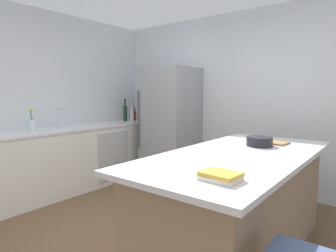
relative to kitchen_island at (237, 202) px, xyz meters
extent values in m
cube|color=silver|center=(-0.56, 1.77, 0.84)|extent=(6.00, 0.10, 2.60)
cube|color=silver|center=(-3.01, -0.48, 0.84)|extent=(0.10, 6.00, 2.60)
cube|color=silver|center=(-2.65, 0.27, -0.01)|extent=(0.63, 2.69, 0.89)
cube|color=silver|center=(-2.65, 0.27, 0.45)|extent=(0.66, 2.72, 0.03)
cube|color=#B2B5BA|center=(-2.33, 0.61, -0.01)|extent=(0.01, 0.60, 0.75)
cube|color=#8E755B|center=(0.00, 0.00, -0.03)|extent=(0.90, 2.07, 0.86)
cube|color=silver|center=(0.00, 0.00, 0.43)|extent=(1.06, 2.27, 0.04)
cube|color=#93969B|center=(-1.80, 1.35, 0.45)|extent=(0.77, 0.73, 1.81)
cylinder|color=#4C4C51|center=(-2.14, 0.97, 0.54)|extent=(0.02, 0.02, 0.91)
cylinder|color=silver|center=(-2.71, -0.07, 0.48)|extent=(0.05, 0.05, 0.02)
cylinder|color=silver|center=(-2.71, -0.07, 0.63)|extent=(0.02, 0.02, 0.28)
cylinder|color=silver|center=(-2.65, -0.07, 0.75)|extent=(0.14, 0.02, 0.02)
cylinder|color=silver|center=(-2.65, -0.49, 0.54)|extent=(0.09, 0.09, 0.15)
cylinder|color=#4C7F3D|center=(-2.66, -0.48, 0.64)|extent=(0.01, 0.03, 0.22)
sphere|color=yellow|center=(-2.66, -0.48, 0.75)|extent=(0.04, 0.04, 0.04)
cylinder|color=#4C7F3D|center=(-2.65, -0.49, 0.63)|extent=(0.01, 0.01, 0.21)
sphere|color=yellow|center=(-2.65, -0.49, 0.74)|extent=(0.04, 0.04, 0.04)
cylinder|color=#4C7F3D|center=(-2.64, -0.48, 0.63)|extent=(0.01, 0.04, 0.21)
sphere|color=yellow|center=(-2.64, -0.48, 0.74)|extent=(0.04, 0.04, 0.04)
cylinder|color=brown|center=(-2.60, 1.52, 0.58)|extent=(0.08, 0.08, 0.23)
cylinder|color=brown|center=(-2.60, 1.52, 0.74)|extent=(0.03, 0.03, 0.09)
cylinder|color=black|center=(-2.60, 1.52, 0.79)|extent=(0.03, 0.03, 0.01)
cylinder|color=red|center=(-2.67, 1.41, 0.55)|extent=(0.05, 0.05, 0.16)
cylinder|color=red|center=(-2.67, 1.41, 0.66)|extent=(0.02, 0.02, 0.05)
cylinder|color=black|center=(-2.67, 1.41, 0.69)|extent=(0.02, 0.02, 0.01)
cylinder|color=silver|center=(-2.66, 1.33, 0.58)|extent=(0.07, 0.07, 0.23)
cylinder|color=silver|center=(-2.66, 1.33, 0.74)|extent=(0.03, 0.03, 0.09)
cylinder|color=black|center=(-2.66, 1.33, 0.79)|extent=(0.03, 0.03, 0.01)
cylinder|color=#19381E|center=(-2.72, 1.23, 0.60)|extent=(0.07, 0.07, 0.27)
cylinder|color=#19381E|center=(-2.72, 1.23, 0.79)|extent=(0.03, 0.03, 0.10)
cylinder|color=black|center=(-2.72, 1.23, 0.85)|extent=(0.03, 0.03, 0.01)
cube|color=silver|center=(0.25, -0.80, 0.46)|extent=(0.22, 0.18, 0.03)
cube|color=gold|center=(0.25, -0.80, 0.48)|extent=(0.24, 0.19, 0.02)
cylinder|color=black|center=(0.02, 0.44, 0.49)|extent=(0.25, 0.25, 0.09)
cube|color=#9E7042|center=(0.06, 0.68, 0.45)|extent=(0.32, 0.23, 0.02)
camera|label=1|loc=(1.04, -2.31, 0.97)|focal=30.81mm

